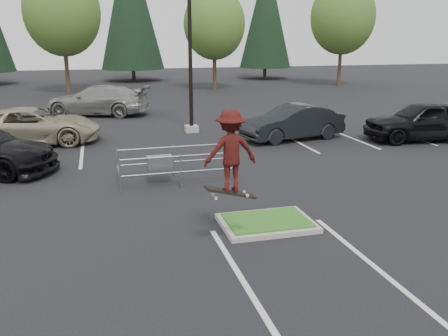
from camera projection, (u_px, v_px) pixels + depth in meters
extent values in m
plane|color=black|center=(267.00, 226.00, 11.46)|extent=(120.00, 120.00, 0.00)
cube|color=#A4A399|center=(267.00, 223.00, 11.45)|extent=(2.20, 1.60, 0.12)
cube|color=#2D6720|center=(267.00, 220.00, 11.43)|extent=(1.95, 1.35, 0.05)
cube|color=silver|center=(82.00, 152.00, 18.73)|extent=(0.12, 5.20, 0.01)
cube|color=silver|center=(9.00, 156.00, 18.06)|extent=(0.12, 5.20, 0.01)
cube|color=silver|center=(293.00, 140.00, 20.95)|extent=(0.12, 5.20, 0.01)
cube|color=silver|center=(348.00, 137.00, 21.62)|extent=(0.12, 5.20, 0.01)
cube|color=silver|center=(400.00, 134.00, 22.29)|extent=(0.12, 5.20, 0.01)
cube|color=silver|center=(252.00, 296.00, 8.33)|extent=(0.12, 6.00, 0.01)
cube|color=silver|center=(387.00, 277.00, 9.00)|extent=(0.12, 6.00, 0.01)
cube|color=#A4A399|center=(192.00, 129.00, 22.72)|extent=(0.60, 0.60, 0.30)
cylinder|color=black|center=(190.00, 23.00, 21.42)|extent=(0.18, 0.18, 10.00)
cylinder|color=#38281C|center=(67.00, 71.00, 37.92)|extent=(0.32, 0.32, 3.50)
ellipsoid|color=#476A27|center=(62.00, 12.00, 36.71)|extent=(5.89, 5.89, 6.77)
sphere|color=#476A27|center=(71.00, 22.00, 36.78)|extent=(3.68, 3.68, 3.68)
sphere|color=#476A27|center=(56.00, 20.00, 37.11)|extent=(4.05, 4.05, 4.05)
cylinder|color=#38281C|center=(215.00, 72.00, 40.29)|extent=(0.32, 0.32, 3.04)
ellipsoid|color=#476A27|center=(214.00, 24.00, 39.24)|extent=(5.12, 5.12, 5.89)
sphere|color=#476A27|center=(222.00, 32.00, 39.28)|extent=(3.20, 3.20, 3.20)
sphere|color=#476A27|center=(207.00, 30.00, 39.62)|extent=(3.52, 3.52, 3.52)
cylinder|color=#38281C|center=(339.00, 67.00, 43.67)|extent=(0.32, 0.32, 3.42)
ellipsoid|color=#476A27|center=(343.00, 17.00, 42.49)|extent=(5.76, 5.76, 6.62)
sphere|color=#476A27|center=(350.00, 25.00, 42.55)|extent=(3.60, 3.60, 3.60)
sphere|color=#476A27|center=(335.00, 23.00, 42.88)|extent=(3.96, 3.96, 3.96)
cylinder|color=#38281C|center=(134.00, 75.00, 49.02)|extent=(0.36, 0.36, 1.20)
cone|color=black|center=(130.00, 1.00, 47.08)|extent=(6.38, 6.38, 13.30)
cylinder|color=#38281C|center=(265.00, 73.00, 51.55)|extent=(0.36, 0.36, 1.20)
cone|color=black|center=(266.00, 13.00, 49.88)|extent=(5.50, 5.50, 11.30)
cylinder|color=gray|center=(120.00, 176.00, 13.73)|extent=(0.05, 0.05, 1.03)
cylinder|color=gray|center=(117.00, 165.00, 14.90)|extent=(0.05, 0.05, 1.03)
cylinder|color=gray|center=(181.00, 171.00, 14.20)|extent=(0.05, 0.05, 1.03)
cylinder|color=gray|center=(174.00, 161.00, 15.37)|extent=(0.05, 0.05, 1.03)
cylinder|color=gray|center=(238.00, 167.00, 14.67)|extent=(0.05, 0.05, 1.03)
cylinder|color=gray|center=(227.00, 157.00, 15.83)|extent=(0.05, 0.05, 1.03)
cylinder|color=gray|center=(181.00, 172.00, 14.21)|extent=(3.58, 0.10, 0.04)
cylinder|color=gray|center=(180.00, 156.00, 14.08)|extent=(3.58, 0.10, 0.04)
cylinder|color=gray|center=(174.00, 162.00, 15.37)|extent=(3.58, 0.10, 0.04)
cylinder|color=gray|center=(173.00, 147.00, 15.24)|extent=(3.58, 0.10, 0.04)
cube|color=gray|center=(160.00, 163.00, 14.61)|extent=(0.77, 0.48, 0.43)
cube|color=black|center=(230.00, 192.00, 9.89)|extent=(1.10, 0.41, 0.35)
cylinder|color=beige|center=(216.00, 198.00, 9.72)|extent=(0.07, 0.04, 0.07)
cylinder|color=beige|center=(213.00, 195.00, 9.93)|extent=(0.07, 0.04, 0.07)
cylinder|color=beige|center=(247.00, 195.00, 9.89)|extent=(0.07, 0.04, 0.07)
cylinder|color=beige|center=(244.00, 192.00, 10.10)|extent=(0.07, 0.04, 0.07)
imported|color=maroon|center=(230.00, 151.00, 9.65)|extent=(1.10, 0.64, 1.70)
imported|color=tan|center=(33.00, 126.00, 20.07)|extent=(5.72, 2.99, 1.54)
imported|color=black|center=(293.00, 122.00, 20.90)|extent=(4.84, 2.46, 1.52)
imported|color=black|center=(424.00, 121.00, 20.70)|extent=(5.32, 2.70, 1.73)
imported|color=gray|center=(99.00, 100.00, 27.44)|extent=(6.38, 4.43, 1.72)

